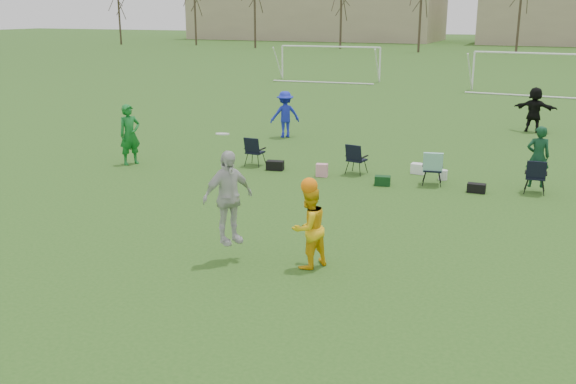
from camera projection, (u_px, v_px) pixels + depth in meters
The scene contains 9 objects.
ground at pixel (226, 265), 12.97m from camera, with size 260.00×260.00×0.00m, color #29531A.
fielder_green_near at pixel (130, 135), 21.15m from camera, with size 0.73×0.48×2.00m, color #136E25.
fielder_blue at pixel (285, 114), 25.70m from camera, with size 1.20×0.69×1.85m, color #1825B9.
fielder_black at pixel (534, 110), 26.82m from camera, with size 1.75×0.56×1.89m, color black.
center_contest at pixel (265, 210), 12.73m from camera, with size 2.56×1.44×2.66m.
sideline_setup at pixel (418, 163), 19.12m from camera, with size 9.33×2.16×1.89m.
goal_left at pixel (330, 53), 46.28m from camera, with size 7.39×0.76×2.46m.
goal_mid at pixel (535, 61), 39.17m from camera, with size 7.40×0.63×2.46m.
tree_line at pixel (521, 9), 73.16m from camera, with size 110.28×3.28×11.40m.
Camera 1 is at (5.93, -10.59, 4.97)m, focal length 40.00 mm.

